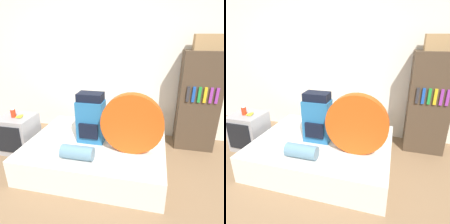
# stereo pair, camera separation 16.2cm
# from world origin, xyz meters

# --- Properties ---
(ground_plane) EXTENTS (16.00, 16.00, 0.00)m
(ground_plane) POSITION_xyz_m (0.00, 0.00, 0.00)
(ground_plane) COLOR #846647
(wall_back) EXTENTS (8.00, 0.05, 2.60)m
(wall_back) POSITION_xyz_m (0.00, 2.00, 1.30)
(wall_back) COLOR silver
(wall_back) RESTS_ON ground_plane
(bed) EXTENTS (1.89, 1.48, 0.38)m
(bed) POSITION_xyz_m (0.24, 0.87, 0.19)
(bed) COLOR silver
(bed) RESTS_ON ground_plane
(backpack) EXTENTS (0.37, 0.27, 0.69)m
(backpack) POSITION_xyz_m (0.17, 0.85, 0.71)
(backpack) COLOR #23669E
(backpack) RESTS_ON bed
(tent_bag) EXTENTS (0.77, 0.13, 0.77)m
(tent_bag) POSITION_xyz_m (0.75, 0.68, 0.76)
(tent_bag) COLOR #D14C14
(tent_bag) RESTS_ON bed
(sleeping_roll) EXTENTS (0.40, 0.17, 0.17)m
(sleeping_roll) POSITION_xyz_m (0.14, 0.38, 0.46)
(sleeping_roll) COLOR #5B849E
(sleeping_roll) RESTS_ON bed
(television) EXTENTS (0.51, 0.49, 0.59)m
(television) POSITION_xyz_m (-1.09, 0.95, 0.29)
(television) COLOR #939399
(television) RESTS_ON ground_plane
(canister) EXTENTS (0.07, 0.07, 0.14)m
(canister) POSITION_xyz_m (-1.11, 0.93, 0.65)
(canister) COLOR red
(canister) RESTS_ON television
(banana_bunch) EXTENTS (0.11, 0.14, 0.03)m
(banana_bunch) POSITION_xyz_m (-1.02, 0.95, 0.60)
(banana_bunch) COLOR yellow
(banana_bunch) RESTS_ON television
(bookshelf) EXTENTS (0.60, 0.44, 1.57)m
(bookshelf) POSITION_xyz_m (1.68, 1.72, 0.78)
(bookshelf) COLOR #473828
(bookshelf) RESTS_ON ground_plane
(cardboard_box) EXTENTS (0.39, 0.21, 0.23)m
(cardboard_box) POSITION_xyz_m (1.69, 1.75, 1.68)
(cardboard_box) COLOR #A88456
(cardboard_box) RESTS_ON bookshelf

